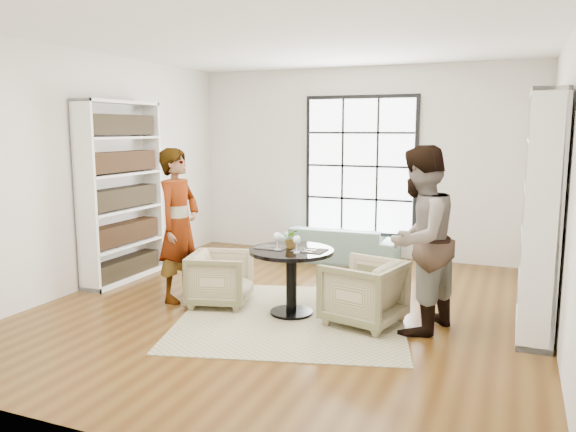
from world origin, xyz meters
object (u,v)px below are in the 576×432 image
at_px(armchair_right, 363,292).
at_px(person_right, 419,240).
at_px(wine_glass_right, 297,240).
at_px(flower_centerpiece, 292,239).
at_px(person_left, 179,225).
at_px(sofa, 338,244).
at_px(armchair_left, 220,278).
at_px(pedestal_table, 291,267).
at_px(wine_glass_left, 277,237).

xyz_separation_m(armchair_right, person_right, (0.55, 0.00, 0.60)).
distance_m(wine_glass_right, flower_centerpiece, 0.22).
distance_m(person_left, flower_centerpiece, 1.43).
bearing_deg(person_right, sofa, -130.20).
relative_size(armchair_left, flower_centerpiece, 3.15).
height_order(sofa, wine_glass_right, wine_glass_right).
bearing_deg(sofa, person_right, 119.94).
relative_size(armchair_right, person_left, 0.41).
distance_m(person_right, wine_glass_right, 1.25).
xyz_separation_m(person_left, person_right, (2.81, -0.00, 0.03)).
bearing_deg(person_left, sofa, -22.82).
height_order(pedestal_table, wine_glass_right, wine_glass_right).
relative_size(armchair_right, wine_glass_left, 3.84).
xyz_separation_m(pedestal_table, armchair_right, (0.81, 0.02, -0.19)).
height_order(armchair_right, wine_glass_right, wine_glass_right).
relative_size(wine_glass_left, flower_centerpiece, 0.89).
height_order(person_right, flower_centerpiece, person_right).
xyz_separation_m(person_right, wine_glass_right, (-1.24, -0.15, -0.07)).
xyz_separation_m(pedestal_table, wine_glass_right, (0.11, -0.14, 0.33)).
bearing_deg(wine_glass_left, flower_centerpiece, 51.94).
height_order(armchair_right, person_right, person_right).
bearing_deg(person_right, person_left, -72.13).
distance_m(person_right, wine_glass_left, 1.49).
bearing_deg(sofa, wine_glass_left, 91.32).
relative_size(person_left, person_right, 0.97).
xyz_separation_m(person_left, wine_glass_right, (1.56, -0.15, -0.04)).
distance_m(armchair_left, armchair_right, 1.71).
distance_m(pedestal_table, wine_glass_right, 0.38).
bearing_deg(wine_glass_right, flower_centerpiece, 125.62).
bearing_deg(wine_glass_right, pedestal_table, 130.17).
distance_m(sofa, flower_centerpiece, 2.69).
xyz_separation_m(sofa, wine_glass_right, (0.40, -2.79, 0.60)).
bearing_deg(wine_glass_left, armchair_right, 6.91).
bearing_deg(armchair_right, flower_centerpiece, -78.21).
bearing_deg(pedestal_table, flower_centerpiece, 108.70).
relative_size(armchair_left, wine_glass_left, 3.52).
bearing_deg(flower_centerpiece, person_right, -1.19).
relative_size(pedestal_table, person_right, 0.49).
bearing_deg(person_left, pedestal_table, -89.73).
relative_size(armchair_left, person_right, 0.37).
height_order(person_left, wine_glass_right, person_left).
bearing_deg(wine_glass_left, sofa, 93.27).
distance_m(person_left, person_right, 2.81).
height_order(wine_glass_left, flower_centerpiece, flower_centerpiece).
bearing_deg(pedestal_table, armchair_right, 1.24).
distance_m(sofa, person_left, 2.95).
bearing_deg(flower_centerpiece, wine_glass_right, -54.38).
bearing_deg(wine_glass_left, armchair_left, 171.54).
height_order(sofa, person_right, person_right).
distance_m(armchair_left, flower_centerpiece, 1.03).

